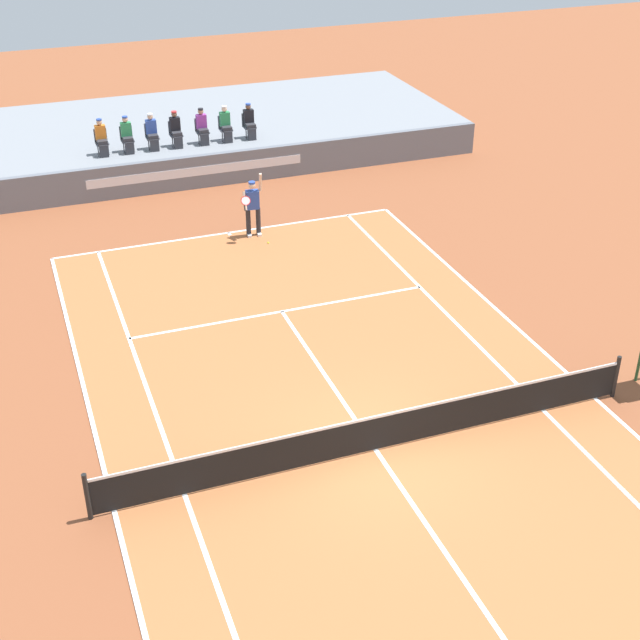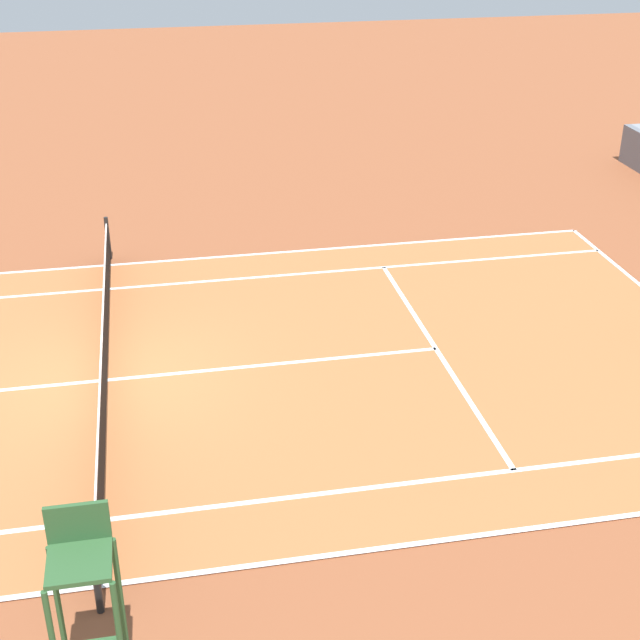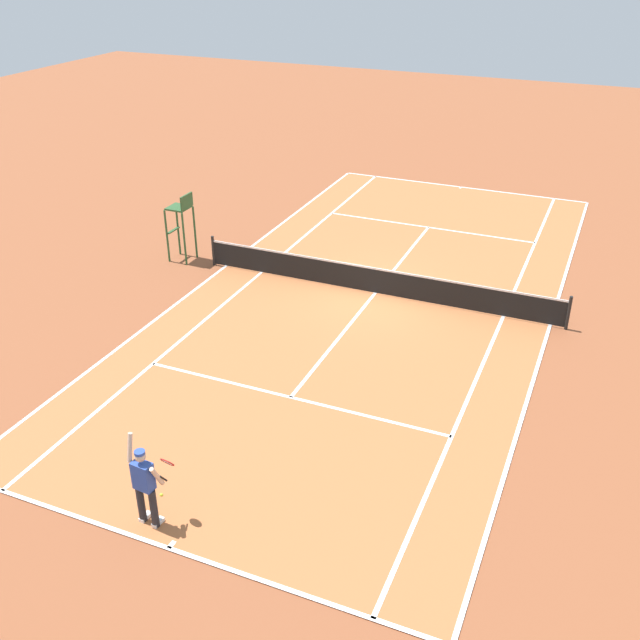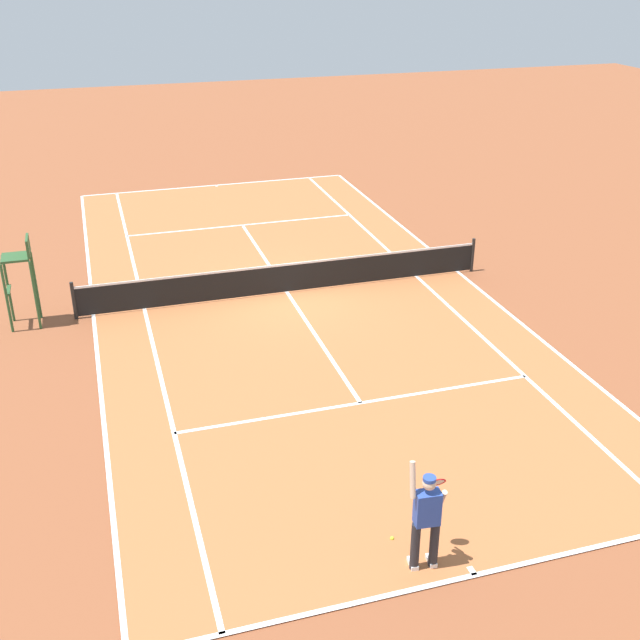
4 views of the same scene
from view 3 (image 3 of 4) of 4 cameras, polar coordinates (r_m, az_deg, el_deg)
ground_plane at (r=23.59m, az=4.30°, el=2.02°), size 80.00×80.00×0.00m
court at (r=23.58m, az=4.30°, el=2.05°), size 11.08×23.88×0.03m
net at (r=23.36m, az=4.34°, el=3.17°), size 11.98×0.10×1.07m
tennis_player at (r=14.74m, az=-13.50°, el=-12.39°), size 0.79×0.62×2.08m
tennis_ball at (r=15.92m, az=-12.29°, el=-13.20°), size 0.07×0.07×0.07m
umpire_chair at (r=25.91m, az=-10.79°, el=7.82°), size 0.77×0.77×2.44m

